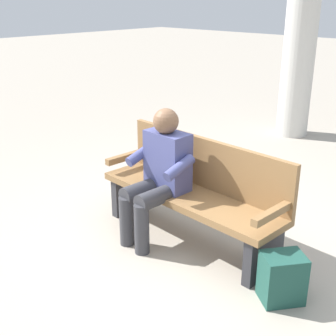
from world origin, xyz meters
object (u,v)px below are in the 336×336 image
at_px(person_seated, 158,173).
at_px(support_pillar, 302,27).
at_px(backpack, 282,278).
at_px(bench_near, 194,190).

bearing_deg(person_seated, support_pillar, -76.14).
relative_size(person_seated, backpack, 3.17).
bearing_deg(bench_near, person_seated, 47.12).
height_order(person_seated, backpack, person_seated).
xyz_separation_m(backpack, support_pillar, (2.04, -3.78, 1.45)).
bearing_deg(bench_near, backpack, 168.39).
xyz_separation_m(person_seated, support_pillar, (0.77, -3.75, 1.00)).
distance_m(person_seated, support_pillar, 3.95).
bearing_deg(backpack, person_seated, -1.61).
relative_size(bench_near, backpack, 4.89).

